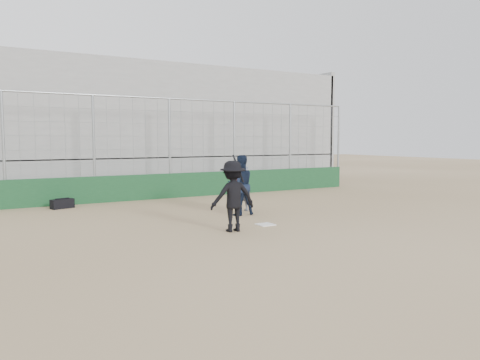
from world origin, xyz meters
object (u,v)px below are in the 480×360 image
catcher_crouched (241,195)px  umpire (241,186)px  equipment_bag (62,204)px  batter_at_plate (233,196)px

catcher_crouched → umpire: bearing=57.4°
catcher_crouched → umpire: umpire is taller
umpire → equipment_bag: size_ratio=2.04×
catcher_crouched → umpire: size_ratio=0.76×
catcher_crouched → equipment_bag: bearing=136.1°
equipment_bag → batter_at_plate: bearing=-64.4°
batter_at_plate → equipment_bag: size_ratio=2.41×
catcher_crouched → equipment_bag: 6.34m
batter_at_plate → umpire: size_ratio=1.18×
equipment_bag → catcher_crouched: bearing=-43.9°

